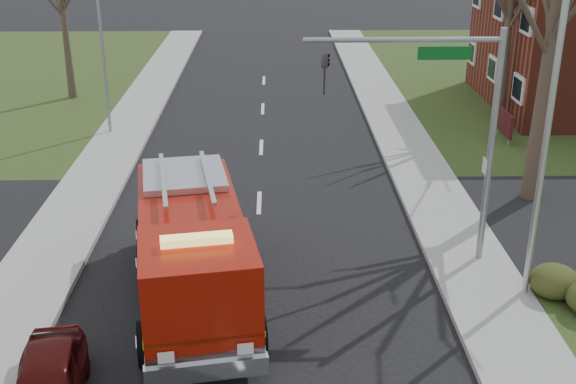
{
  "coord_description": "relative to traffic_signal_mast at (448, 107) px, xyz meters",
  "views": [
    {
      "loc": [
        0.5,
        -17.17,
        9.95
      ],
      "look_at": [
        0.93,
        2.14,
        2.0
      ],
      "focal_mm": 45.0,
      "sensor_mm": 36.0,
      "label": 1
    }
  ],
  "objects": [
    {
      "name": "sidewalk_right",
      "position": [
        0.99,
        -1.5,
        -4.63
      ],
      "size": [
        2.4,
        80.0,
        0.15
      ],
      "primitive_type": "cube",
      "color": "#9E9E99",
      "rests_on": "ground"
    },
    {
      "name": "parked_car_maroon",
      "position": [
        -9.41,
        -6.3,
        -4.09
      ],
      "size": [
        2.0,
        3.82,
        1.24
      ],
      "primitive_type": "imported",
      "rotation": [
        0.0,
        0.0,
        0.15
      ],
      "color": "#410C0A",
      "rests_on": "ground"
    },
    {
      "name": "sidewalk_left",
      "position": [
        -11.41,
        -1.5,
        -4.63
      ],
      "size": [
        2.4,
        80.0,
        0.15
      ],
      "primitive_type": "cube",
      "color": "#9E9E99",
      "rests_on": "ground"
    },
    {
      "name": "ground",
      "position": [
        -5.21,
        -1.5,
        -4.71
      ],
      "size": [
        120.0,
        120.0,
        0.0
      ],
      "primitive_type": "plane",
      "color": "black",
      "rests_on": "ground"
    },
    {
      "name": "utility_pole_far",
      "position": [
        -12.01,
        12.5,
        -1.21
      ],
      "size": [
        0.14,
        0.14,
        7.0
      ],
      "primitive_type": "cylinder",
      "color": "gray",
      "rests_on": "ground"
    },
    {
      "name": "traffic_signal_mast",
      "position": [
        0.0,
        0.0,
        0.0
      ],
      "size": [
        5.29,
        0.18,
        6.8
      ],
      "color": "gray",
      "rests_on": "ground"
    },
    {
      "name": "fire_engine",
      "position": [
        -6.8,
        -2.11,
        -3.3
      ],
      "size": [
        4.01,
        8.03,
        3.1
      ],
      "rotation": [
        0.0,
        0.0,
        0.17
      ],
      "color": "#911206",
      "rests_on": "ground"
    },
    {
      "name": "health_center_sign",
      "position": [
        5.29,
        11.0,
        -3.83
      ],
      "size": [
        0.12,
        2.0,
        1.4
      ],
      "color": "#420F15",
      "rests_on": "ground"
    },
    {
      "name": "streetlight_pole",
      "position": [
        1.93,
        -2.0,
        -0.16
      ],
      "size": [
        1.48,
        0.16,
        8.4
      ],
      "color": "#B7BABF",
      "rests_on": "ground"
    }
  ]
}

